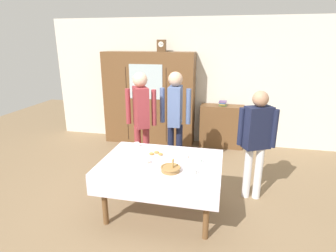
{
  "coord_description": "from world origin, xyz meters",
  "views": [
    {
      "loc": [
        0.77,
        -3.29,
        2.23
      ],
      "look_at": [
        0.0,
        0.2,
        1.09
      ],
      "focal_mm": 28.97,
      "sensor_mm": 36.0,
      "label": 1
    }
  ],
  "objects_px": {
    "tea_cup_near_left": "(193,172)",
    "tea_cup_far_right": "(146,162)",
    "person_near_right_end": "(141,114)",
    "person_beside_shelf": "(175,113)",
    "tea_cup_center": "(137,145)",
    "spoon_far_right": "(212,160)",
    "mantel_clock": "(162,46)",
    "bread_basket": "(171,169)",
    "book_stack": "(223,103)",
    "spoon_near_right": "(112,165)",
    "dining_table": "(161,169)",
    "bookshelf_low": "(221,126)",
    "tea_cup_front_edge": "(199,160)",
    "spoon_center": "(136,168)",
    "wall_cabinet": "(149,99)",
    "pastry_plate": "(156,155)",
    "person_behind_table_right": "(257,136)",
    "tea_cup_far_left": "(186,157)"
  },
  "relations": [
    {
      "from": "tea_cup_center",
      "to": "spoon_far_right",
      "type": "xyz_separation_m",
      "value": [
        1.11,
        -0.24,
        -0.02
      ]
    },
    {
      "from": "bread_basket",
      "to": "person_behind_table_right",
      "type": "relative_size",
      "value": 0.15
    },
    {
      "from": "dining_table",
      "to": "spoon_near_right",
      "type": "height_order",
      "value": "spoon_near_right"
    },
    {
      "from": "spoon_center",
      "to": "person_near_right_end",
      "type": "height_order",
      "value": "person_near_right_end"
    },
    {
      "from": "mantel_clock",
      "to": "bread_basket",
      "type": "xyz_separation_m",
      "value": [
        0.79,
        -2.81,
        -1.34
      ]
    },
    {
      "from": "person_near_right_end",
      "to": "person_beside_shelf",
      "type": "relative_size",
      "value": 1.0
    },
    {
      "from": "spoon_far_right",
      "to": "person_beside_shelf",
      "type": "distance_m",
      "value": 1.28
    },
    {
      "from": "person_near_right_end",
      "to": "wall_cabinet",
      "type": "bearing_deg",
      "value": 101.48
    },
    {
      "from": "person_beside_shelf",
      "to": "spoon_far_right",
      "type": "bearing_deg",
      "value": -56.12
    },
    {
      "from": "spoon_near_right",
      "to": "pastry_plate",
      "type": "bearing_deg",
      "value": 40.88
    },
    {
      "from": "book_stack",
      "to": "person_near_right_end",
      "type": "relative_size",
      "value": 0.12
    },
    {
      "from": "mantel_clock",
      "to": "tea_cup_far_right",
      "type": "height_order",
      "value": "mantel_clock"
    },
    {
      "from": "pastry_plate",
      "to": "spoon_center",
      "type": "height_order",
      "value": "pastry_plate"
    },
    {
      "from": "dining_table",
      "to": "spoon_far_right",
      "type": "height_order",
      "value": "spoon_far_right"
    },
    {
      "from": "book_stack",
      "to": "tea_cup_front_edge",
      "type": "xyz_separation_m",
      "value": [
        -0.22,
        -2.55,
        -0.19
      ]
    },
    {
      "from": "tea_cup_front_edge",
      "to": "pastry_plate",
      "type": "bearing_deg",
      "value": 171.24
    },
    {
      "from": "dining_table",
      "to": "spoon_near_right",
      "type": "relative_size",
      "value": 12.9
    },
    {
      "from": "book_stack",
      "to": "spoon_near_right",
      "type": "bearing_deg",
      "value": -113.93
    },
    {
      "from": "tea_cup_front_edge",
      "to": "spoon_center",
      "type": "relative_size",
      "value": 1.09
    },
    {
      "from": "tea_cup_front_edge",
      "to": "person_behind_table_right",
      "type": "distance_m",
      "value": 0.95
    },
    {
      "from": "bookshelf_low",
      "to": "bread_basket",
      "type": "bearing_deg",
      "value": -100.33
    },
    {
      "from": "tea_cup_near_left",
      "to": "tea_cup_far_right",
      "type": "bearing_deg",
      "value": 166.18
    },
    {
      "from": "wall_cabinet",
      "to": "bread_basket",
      "type": "bearing_deg",
      "value": -69.04
    },
    {
      "from": "spoon_center",
      "to": "book_stack",
      "type": "bearing_deg",
      "value": 71.86
    },
    {
      "from": "bookshelf_low",
      "to": "tea_cup_front_edge",
      "type": "relative_size",
      "value": 7.04
    },
    {
      "from": "pastry_plate",
      "to": "spoon_near_right",
      "type": "bearing_deg",
      "value": -139.12
    },
    {
      "from": "bread_basket",
      "to": "person_beside_shelf",
      "type": "relative_size",
      "value": 0.14
    },
    {
      "from": "tea_cup_far_right",
      "to": "person_near_right_end",
      "type": "distance_m",
      "value": 1.23
    },
    {
      "from": "bookshelf_low",
      "to": "tea_cup_far_right",
      "type": "distance_m",
      "value": 2.87
    },
    {
      "from": "person_behind_table_right",
      "to": "tea_cup_near_left",
      "type": "bearing_deg",
      "value": -130.9
    },
    {
      "from": "tea_cup_front_edge",
      "to": "person_behind_table_right",
      "type": "bearing_deg",
      "value": 37.3
    },
    {
      "from": "book_stack",
      "to": "bread_basket",
      "type": "height_order",
      "value": "book_stack"
    },
    {
      "from": "tea_cup_front_edge",
      "to": "bread_basket",
      "type": "height_order",
      "value": "bread_basket"
    },
    {
      "from": "spoon_near_right",
      "to": "tea_cup_near_left",
      "type": "bearing_deg",
      "value": -0.61
    },
    {
      "from": "person_near_right_end",
      "to": "person_behind_table_right",
      "type": "distance_m",
      "value": 1.84
    },
    {
      "from": "wall_cabinet",
      "to": "mantel_clock",
      "type": "xyz_separation_m",
      "value": [
        0.29,
        -0.0,
        1.12
      ]
    },
    {
      "from": "tea_cup_far_left",
      "to": "tea_cup_center",
      "type": "distance_m",
      "value": 0.81
    },
    {
      "from": "mantel_clock",
      "to": "tea_cup_far_left",
      "type": "height_order",
      "value": "mantel_clock"
    },
    {
      "from": "book_stack",
      "to": "spoon_center",
      "type": "height_order",
      "value": "book_stack"
    },
    {
      "from": "tea_cup_near_left",
      "to": "pastry_plate",
      "type": "distance_m",
      "value": 0.69
    },
    {
      "from": "tea_cup_far_right",
      "to": "spoon_near_right",
      "type": "distance_m",
      "value": 0.43
    },
    {
      "from": "bookshelf_low",
      "to": "bread_basket",
      "type": "distance_m",
      "value": 2.92
    },
    {
      "from": "spoon_center",
      "to": "bookshelf_low",
      "type": "bearing_deg",
      "value": 71.86
    },
    {
      "from": "tea_cup_far_right",
      "to": "spoon_near_right",
      "type": "bearing_deg",
      "value": -160.72
    },
    {
      "from": "bookshelf_low",
      "to": "spoon_near_right",
      "type": "height_order",
      "value": "bookshelf_low"
    },
    {
      "from": "bread_basket",
      "to": "spoon_far_right",
      "type": "height_order",
      "value": "bread_basket"
    },
    {
      "from": "mantel_clock",
      "to": "tea_cup_front_edge",
      "type": "bearing_deg",
      "value": -66.54
    },
    {
      "from": "tea_cup_front_edge",
      "to": "person_behind_table_right",
      "type": "relative_size",
      "value": 0.08
    },
    {
      "from": "tea_cup_far_left",
      "to": "person_behind_table_right",
      "type": "xyz_separation_m",
      "value": [
        0.91,
        0.48,
        0.19
      ]
    },
    {
      "from": "person_near_right_end",
      "to": "person_beside_shelf",
      "type": "xyz_separation_m",
      "value": [
        0.53,
        0.2,
        0.0
      ]
    }
  ]
}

